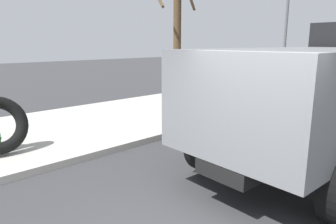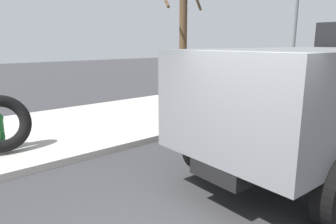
% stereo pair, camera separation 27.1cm
% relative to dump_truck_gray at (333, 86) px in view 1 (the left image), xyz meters
% --- Properties ---
extents(sidewalk_curb, '(36.00, 5.00, 0.15)m').
position_rel_dump_truck_gray_xyz_m(sidewalk_curb, '(-4.66, 5.99, -1.54)').
color(sidewalk_curb, '#BCB7AD').
rests_on(sidewalk_curb, ground).
extents(dump_truck_gray, '(7.11, 3.07, 3.00)m').
position_rel_dump_truck_gray_xyz_m(dump_truck_gray, '(0.00, 0.00, 0.00)').
color(dump_truck_gray, slate).
rests_on(dump_truck_gray, ground).
extents(bare_tree, '(1.59, 1.60, 5.85)m').
position_rel_dump_truck_gray_xyz_m(bare_tree, '(0.95, 5.63, 1.59)').
color(bare_tree, '#4C3823').
rests_on(bare_tree, sidewalk_curb).
extents(street_light_pole, '(0.12, 0.12, 5.38)m').
position_rel_dump_truck_gray_xyz_m(street_light_pole, '(6.26, 4.26, 1.23)').
color(street_light_pole, '#595B5E').
rests_on(street_light_pole, sidewalk_curb).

